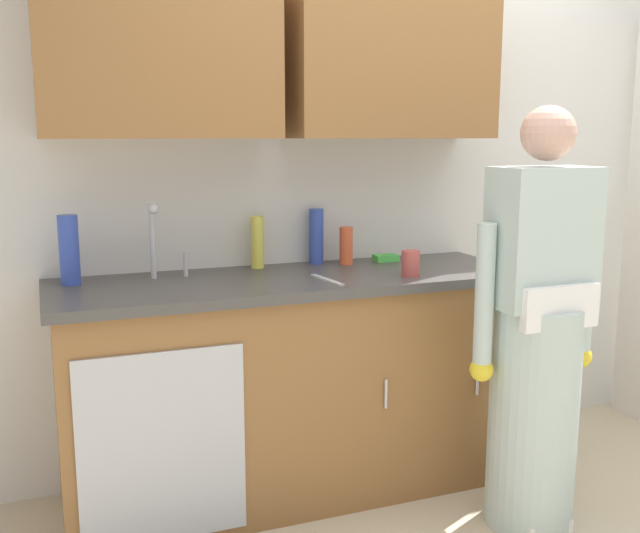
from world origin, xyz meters
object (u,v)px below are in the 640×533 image
(sink, at_px, (170,288))
(knife_on_counter, at_px, (327,280))
(bottle_dish_liquid, at_px, (316,236))
(sponge, at_px, (386,258))
(cup_by_sink, at_px, (411,263))
(bottle_soap, at_px, (69,250))
(bottle_water_short, at_px, (257,242))
(bottle_water_tall, at_px, (346,246))
(person_at_sink, at_px, (536,354))

(sink, xyz_separation_m, knife_on_counter, (0.60, -0.15, 0.02))
(bottle_dish_liquid, xyz_separation_m, sponge, (0.32, -0.06, -0.11))
(bottle_dish_liquid, distance_m, cup_by_sink, 0.50)
(bottle_soap, distance_m, knife_on_counter, 1.01)
(bottle_water_short, bearing_deg, sponge, -4.01)
(bottle_water_tall, bearing_deg, sink, -168.50)
(bottle_soap, distance_m, bottle_water_short, 0.78)
(knife_on_counter, bearing_deg, bottle_water_short, 18.55)
(sink, height_order, sponge, sink)
(bottle_soap, relative_size, cup_by_sink, 2.52)
(bottle_water_short, distance_m, sponge, 0.61)
(sink, xyz_separation_m, bottle_soap, (-0.36, 0.14, 0.15))
(sink, xyz_separation_m, bottle_dish_liquid, (0.70, 0.23, 0.14))
(sink, distance_m, cup_by_sink, 0.98)
(bottle_soap, height_order, knife_on_counter, bottle_soap)
(cup_by_sink, xyz_separation_m, knife_on_counter, (-0.35, 0.04, -0.05))
(bottle_soap, xyz_separation_m, bottle_water_tall, (1.18, 0.03, -0.05))
(sink, height_order, bottle_dish_liquid, sink)
(knife_on_counter, bearing_deg, sink, 68.43)
(bottle_dish_liquid, relative_size, knife_on_counter, 1.04)
(cup_by_sink, bearing_deg, knife_on_counter, 172.92)
(bottle_water_short, bearing_deg, person_at_sink, -44.04)
(person_at_sink, bearing_deg, sponge, 107.96)
(person_at_sink, height_order, bottle_water_short, person_at_sink)
(person_at_sink, bearing_deg, bottle_water_short, 135.96)
(knife_on_counter, bearing_deg, cup_by_sink, -104.73)
(cup_by_sink, bearing_deg, bottle_soap, 165.94)
(sink, height_order, knife_on_counter, sink)
(knife_on_counter, bearing_deg, sponge, -59.99)
(sink, bearing_deg, sponge, 9.78)
(bottle_water_tall, bearing_deg, sponge, 2.74)
(knife_on_counter, height_order, sponge, sponge)
(person_at_sink, relative_size, bottle_dish_liquid, 6.51)
(bottle_water_tall, distance_m, sponge, 0.22)
(bottle_dish_liquid, distance_m, knife_on_counter, 0.41)
(bottle_water_tall, xyz_separation_m, bottle_water_short, (-0.40, 0.05, 0.03))
(bottle_soap, xyz_separation_m, bottle_dish_liquid, (1.06, 0.10, -0.01))
(sink, xyz_separation_m, bottle_water_short, (0.42, 0.22, 0.13))
(bottle_soap, xyz_separation_m, sponge, (1.38, 0.04, -0.12))
(person_at_sink, relative_size, bottle_soap, 5.97)
(bottle_water_short, distance_m, cup_by_sink, 0.68)
(cup_by_sink, height_order, sponge, cup_by_sink)
(person_at_sink, xyz_separation_m, sponge, (-0.26, 0.79, 0.26))
(person_at_sink, bearing_deg, bottle_soap, 155.47)
(cup_by_sink, distance_m, sponge, 0.38)
(bottle_water_short, xyz_separation_m, knife_on_counter, (0.18, -0.37, -0.11))
(bottle_soap, bearing_deg, bottle_water_tall, 1.49)
(sink, relative_size, bottle_water_tall, 2.96)
(person_at_sink, relative_size, bottle_water_tall, 9.58)
(bottle_soap, distance_m, bottle_water_tall, 1.18)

